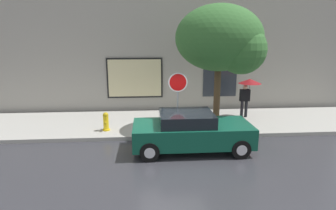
% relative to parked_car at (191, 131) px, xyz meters
% --- Properties ---
extents(ground_plane, '(60.00, 60.00, 0.00)m').
position_rel_parked_car_xyz_m(ground_plane, '(-0.62, 0.09, -0.69)').
color(ground_plane, '#333338').
extents(sidewalk, '(20.00, 4.00, 0.15)m').
position_rel_parked_car_xyz_m(sidewalk, '(-0.62, 3.09, -0.62)').
color(sidewalk, '#A3A099').
rests_on(sidewalk, ground).
extents(building_facade, '(20.00, 0.67, 7.00)m').
position_rel_parked_car_xyz_m(building_facade, '(-0.63, 5.58, 2.79)').
color(building_facade, '#9E998E').
rests_on(building_facade, ground).
extents(parked_car, '(4.09, 1.91, 1.38)m').
position_rel_parked_car_xyz_m(parked_car, '(0.00, 0.00, 0.00)').
color(parked_car, '#0F4C38').
rests_on(parked_car, ground).
extents(fire_hydrant, '(0.30, 0.44, 0.77)m').
position_rel_parked_car_xyz_m(fire_hydrant, '(-3.21, 1.96, -0.16)').
color(fire_hydrant, yellow).
rests_on(fire_hydrant, sidewalk).
extents(pedestrian_with_umbrella, '(1.06, 1.06, 1.85)m').
position_rel_parked_car_xyz_m(pedestrian_with_umbrella, '(3.27, 3.52, 0.96)').
color(pedestrian_with_umbrella, black).
rests_on(pedestrian_with_umbrella, sidewalk).
extents(street_tree, '(3.51, 2.99, 5.04)m').
position_rel_parked_car_xyz_m(street_tree, '(1.55, 1.93, 3.08)').
color(street_tree, '#4C3823').
rests_on(street_tree, sidewalk).
extents(stop_sign, '(0.76, 0.10, 2.42)m').
position_rel_parked_car_xyz_m(stop_sign, '(-0.30, 1.54, 1.17)').
color(stop_sign, gray).
rests_on(stop_sign, sidewalk).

